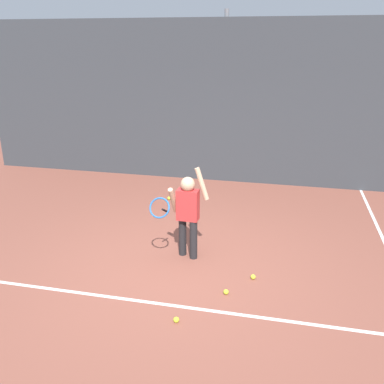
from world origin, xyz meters
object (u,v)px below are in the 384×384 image
(tennis_ball_1, at_px, (226,292))
(tennis_ball_3, at_px, (176,320))
(tennis_ball_0, at_px, (169,198))
(tennis_ball_2, at_px, (253,277))
(tennis_player, at_px, (187,210))

(tennis_ball_1, distance_m, tennis_ball_3, 0.81)
(tennis_ball_0, xyz_separation_m, tennis_ball_2, (1.86, -2.55, 0.00))
(tennis_ball_0, distance_m, tennis_ball_3, 3.81)
(tennis_ball_1, height_order, tennis_ball_2, same)
(tennis_player, height_order, tennis_ball_2, tennis_player)
(tennis_ball_0, distance_m, tennis_ball_1, 3.36)
(tennis_ball_2, xyz_separation_m, tennis_ball_3, (-0.76, -1.09, 0.00))
(tennis_ball_0, xyz_separation_m, tennis_ball_3, (1.11, -3.64, 0.00))
(tennis_player, relative_size, tennis_ball_0, 20.46)
(tennis_ball_0, bearing_deg, tennis_ball_2, -53.87)
(tennis_ball_1, xyz_separation_m, tennis_ball_3, (-0.46, -0.66, 0.00))
(tennis_ball_0, height_order, tennis_ball_3, same)
(tennis_ball_2, bearing_deg, tennis_player, 157.80)
(tennis_ball_1, distance_m, tennis_ball_2, 0.52)
(tennis_player, height_order, tennis_ball_0, tennis_player)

